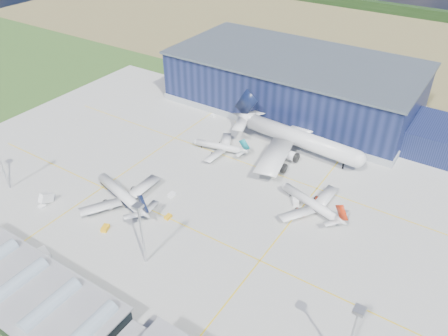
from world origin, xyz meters
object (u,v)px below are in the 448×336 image
gse_tug_c (239,123)px  gse_cart_b (213,115)px  airliner_red (311,198)px  gse_van_a (44,254)px  airliner_navy (121,189)px  gse_cart_a (172,195)px  gse_tug_b (168,217)px  light_mast_center (140,225)px  gse_tug_a (105,228)px  gse_van_b (295,201)px  airliner_widebody (301,131)px  hangar (298,86)px  airstair (47,200)px  light_mast_east (354,330)px  airliner_regional (219,143)px

gse_tug_c → gse_cart_b: (-15.24, 0.00, -0.13)m
airliner_red → gse_van_a: bearing=65.4°
airliner_red → airliner_navy: bearing=46.8°
gse_tug_c → gse_cart_a: bearing=-58.0°
gse_tug_b → gse_van_a: bearing=-120.7°
light_mast_center → gse_tug_a: light_mast_center is taller
airliner_red → gse_van_b: airliner_red is taller
gse_tug_b → gse_cart_b: gse_tug_b is taller
gse_cart_a → airliner_widebody: bearing=68.0°
gse_tug_a → gse_van_a: size_ratio=0.63×
gse_tug_c → hangar: bearing=90.2°
hangar → airstair: 130.37m
airstair → hangar: bearing=67.7°
gse_tug_c → light_mast_east: bearing=-22.0°
hangar → light_mast_east: (72.19, -124.80, 3.82)m
airliner_widebody → gse_cart_b: 51.77m
airliner_red → gse_cart_b: airliner_red is taller
gse_cart_b → gse_tug_c: bearing=-75.2°
gse_van_b → airstair: 91.51m
gse_cart_a → gse_cart_b: gse_cart_a is taller
gse_tug_b → airstair: (-42.36, -18.05, 1.12)m
airliner_regional → gse_tug_b: (9.40, -46.36, -3.76)m
gse_tug_a → gse_van_a: 20.67m
gse_tug_b → gse_tug_c: size_ratio=0.83×
gse_van_a → airliner_red: bearing=-25.0°
light_mast_center → gse_van_b: 60.50m
hangar → airstair: hangar is taller
light_mast_center → gse_tug_b: bearing=109.9°
airliner_red → gse_van_a: (-60.90, -68.00, -3.81)m
gse_cart_b → gse_van_b: bearing=-107.0°
hangar → gse_van_a: (-21.14, -140.80, -10.45)m
airliner_widebody → gse_cart_a: bearing=-111.9°
light_mast_center → airliner_widebody: bearing=81.3°
airliner_regional → gse_cart_a: airliner_regional is taller
gse_cart_a → gse_cart_b: size_ratio=1.13×
airstair → airliner_navy: bearing=32.7°
airliner_widebody → gse_cart_a: (-27.11, -54.52, -10.03)m
light_mast_east → gse_cart_a: size_ratio=7.64×
airliner_navy → gse_tug_c: airliner_navy is taller
airliner_red → gse_tug_a: 72.71m
airliner_red → airliner_widebody: size_ratio=0.47×
airliner_widebody → gse_cart_b: bearing=176.6°
airliner_navy → gse_van_a: airliner_navy is taller
hangar → gse_van_b: 80.79m
gse_tug_a → light_mast_east: bearing=-24.6°
airliner_red → gse_cart_a: (-46.70, -21.52, -4.33)m
airliner_regional → airliner_red: bearing=151.7°
airliner_widebody → gse_van_b: 36.80m
light_mast_east → airliner_regional: bearing=140.9°
gse_tug_b → airliner_regional: bearing=101.2°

